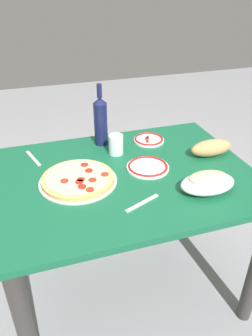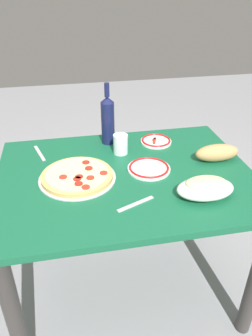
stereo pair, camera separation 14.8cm
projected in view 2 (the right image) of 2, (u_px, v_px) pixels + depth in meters
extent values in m
plane|color=gray|center=(126.00, 284.00, 1.89)|extent=(8.00, 8.00, 0.00)
cube|color=#145938|center=(126.00, 176.00, 1.51)|extent=(1.17, 0.87, 0.03)
cylinder|color=#33302D|center=(194.00, 186.00, 2.11)|extent=(0.07, 0.07, 0.72)
cylinder|color=#33302D|center=(27.00, 205.00, 1.93)|extent=(0.07, 0.07, 0.72)
cylinder|color=#33302D|center=(15.00, 320.00, 1.30)|extent=(0.07, 0.07, 0.72)
cylinder|color=#B7B7BC|center=(78.00, 179.00, 1.46)|extent=(0.34, 0.34, 0.01)
cylinder|color=tan|center=(77.00, 176.00, 1.45)|extent=(0.32, 0.32, 0.02)
cylinder|color=beige|center=(77.00, 174.00, 1.45)|extent=(0.28, 0.28, 0.01)
cylinder|color=maroon|center=(86.00, 162.00, 1.52)|extent=(0.03, 0.03, 0.00)
cylinder|color=maroon|center=(89.00, 168.00, 1.48)|extent=(0.03, 0.03, 0.00)
cylinder|color=#B22D1E|center=(63.00, 177.00, 1.42)|extent=(0.03, 0.03, 0.00)
cylinder|color=#B22D1E|center=(86.00, 187.00, 1.35)|extent=(0.03, 0.03, 0.00)
cylinder|color=maroon|center=(79.00, 184.00, 1.37)|extent=(0.03, 0.03, 0.00)
cylinder|color=#B22D1E|center=(90.00, 178.00, 1.41)|extent=(0.03, 0.03, 0.00)
cylinder|color=maroon|center=(79.00, 177.00, 1.42)|extent=(0.03, 0.03, 0.00)
cylinder|color=maroon|center=(77.00, 179.00, 1.40)|extent=(0.03, 0.03, 0.00)
cylinder|color=#B22D1E|center=(104.00, 173.00, 1.44)|extent=(0.03, 0.03, 0.00)
ellipsoid|color=white|center=(205.00, 189.00, 1.33)|extent=(0.24, 0.15, 0.07)
ellipsoid|color=#AD2819|center=(206.00, 186.00, 1.33)|extent=(0.20, 0.12, 0.03)
ellipsoid|color=beige|center=(206.00, 182.00, 1.32)|extent=(0.17, 0.10, 0.02)
cylinder|color=#141942|center=(108.00, 123.00, 1.71)|extent=(0.07, 0.07, 0.23)
cone|color=#141942|center=(107.00, 100.00, 1.65)|extent=(0.07, 0.07, 0.03)
cylinder|color=#141942|center=(107.00, 90.00, 1.62)|extent=(0.03, 0.03, 0.07)
cylinder|color=silver|center=(121.00, 144.00, 1.65)|extent=(0.07, 0.07, 0.10)
cylinder|color=white|center=(156.00, 142.00, 1.77)|extent=(0.17, 0.17, 0.01)
torus|color=red|center=(156.00, 140.00, 1.77)|extent=(0.16, 0.16, 0.01)
cube|color=#AD2819|center=(154.00, 143.00, 1.74)|extent=(0.01, 0.01, 0.01)
cube|color=#AD2819|center=(155.00, 139.00, 1.77)|extent=(0.01, 0.01, 0.01)
cube|color=#AD2819|center=(154.00, 140.00, 1.77)|extent=(0.01, 0.01, 0.01)
cube|color=#AD2819|center=(155.00, 139.00, 1.77)|extent=(0.01, 0.01, 0.01)
cube|color=#AD2819|center=(154.00, 140.00, 1.76)|extent=(0.01, 0.01, 0.01)
cylinder|color=white|center=(149.00, 169.00, 1.53)|extent=(0.20, 0.20, 0.01)
torus|color=red|center=(149.00, 167.00, 1.52)|extent=(0.19, 0.19, 0.01)
ellipsoid|color=tan|center=(217.00, 153.00, 1.58)|extent=(0.22, 0.09, 0.08)
cube|color=#B7B7BC|center=(136.00, 204.00, 1.30)|extent=(0.16, 0.08, 0.00)
cube|color=#B7B7BC|center=(39.00, 153.00, 1.66)|extent=(0.06, 0.17, 0.00)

